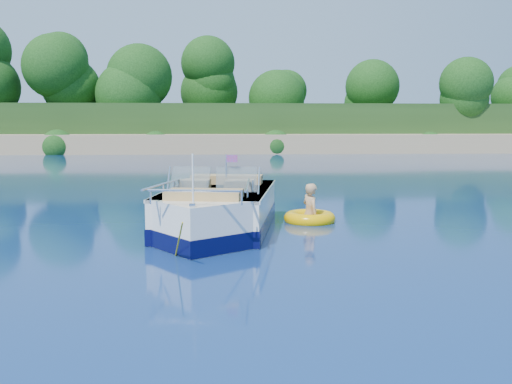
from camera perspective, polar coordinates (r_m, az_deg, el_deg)
ground at (r=10.25m, az=12.40°, el=-6.51°), size 160.00×160.00×0.00m
shoreline at (r=73.43m, az=-1.21°, el=5.78°), size 170.00×59.00×6.00m
treeline at (r=50.79m, az=-0.20°, el=10.47°), size 150.00×7.12×8.19m
motorboat at (r=12.39m, az=-3.98°, el=-2.18°), size 2.85×6.18×2.07m
tow_tube at (r=13.74m, az=5.38°, el=-2.63°), size 1.41×1.41×0.33m
boy at (r=13.67m, az=5.33°, el=-3.04°), size 0.65×0.90×1.61m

